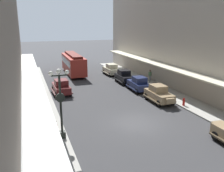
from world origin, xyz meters
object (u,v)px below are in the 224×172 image
fire_hydrant (184,102)px  pedestrian_2 (50,124)px  streetcar (73,63)px  pedestrian_3 (31,81)px  parked_car_4 (159,94)px  pedestrian_1 (150,76)px  parked_car_0 (111,69)px  parked_car_5 (139,84)px  parked_car_1 (124,76)px  parked_car_2 (61,87)px  pedestrian_0 (55,132)px  lamp_post_with_clock (61,101)px

fire_hydrant → pedestrian_2: size_ratio=0.49×
streetcar → pedestrian_3: streetcar is taller
parked_car_4 → pedestrian_1: parked_car_4 is taller
fire_hydrant → pedestrian_1: bearing=80.2°
parked_car_0 → parked_car_5: size_ratio=1.00×
parked_car_4 → parked_car_5: same height
parked_car_1 → streetcar: size_ratio=0.45×
parked_car_2 → fire_hydrant: size_ratio=5.23×
pedestrian_1 → parked_car_1: bearing=163.4°
parked_car_5 → fire_hydrant: size_ratio=5.25×
parked_car_2 → pedestrian_1: (12.87, 1.56, 0.07)m
parked_car_2 → pedestrian_3: parked_car_2 is taller
pedestrian_0 → pedestrian_2: same height
parked_car_5 → fire_hydrant: 7.22m
parked_car_1 → streetcar: 10.17m
lamp_post_with_clock → parked_car_1: bearing=52.6°
parked_car_0 → pedestrian_2: 22.88m
parked_car_5 → pedestrian_3: (-12.69, 5.65, 0.07)m
pedestrian_1 → pedestrian_2: size_ratio=1.00×
parked_car_2 → pedestrian_0: (-2.28, -12.53, 0.07)m
fire_hydrant → pedestrian_0: pedestrian_0 is taller
fire_hydrant → pedestrian_3: size_ratio=0.49×
parked_car_1 → streetcar: bearing=124.0°
fire_hydrant → pedestrian_2: (-13.51, -2.21, 0.45)m
pedestrian_3 → streetcar: bearing=45.9°
parked_car_4 → fire_hydrant: parked_car_4 is taller
parked_car_2 → parked_car_4: same height
parked_car_0 → pedestrian_3: parked_car_0 is taller
pedestrian_1 → pedestrian_2: (-15.32, -12.64, 0.00)m
parked_car_4 → pedestrian_3: (-12.78, 10.40, 0.07)m
parked_car_0 → pedestrian_0: (-11.72, -21.00, 0.07)m
parked_car_4 → lamp_post_with_clock: bearing=-155.0°
parked_car_5 → pedestrian_3: parked_car_5 is taller
parked_car_1 → fire_hydrant: parked_car_1 is taller
fire_hydrant → pedestrian_3: (-14.35, 12.67, 0.45)m
parked_car_4 → pedestrian_1: 8.83m
lamp_post_with_clock → parked_car_2: bearing=81.8°
parked_car_4 → pedestrian_1: (3.38, 8.16, 0.07)m
fire_hydrant → pedestrian_1: size_ratio=0.49×
fire_hydrant → parked_car_2: bearing=141.2°
parked_car_5 → lamp_post_with_clock: bearing=-138.1°
pedestrian_2 → parked_car_5: bearing=37.9°
pedestrian_1 → pedestrian_3: (-16.16, 2.24, 0.00)m
pedestrian_2 → pedestrian_3: (-0.84, 14.88, 0.00)m
parked_car_5 → pedestrian_0: parked_car_5 is taller
fire_hydrant → parked_car_1: bearing=98.5°
parked_car_0 → parked_car_2: same height
pedestrian_2 → parked_car_2: bearing=77.5°
pedestrian_0 → pedestrian_2: 1.46m
parked_car_1 → lamp_post_with_clock: bearing=-127.4°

